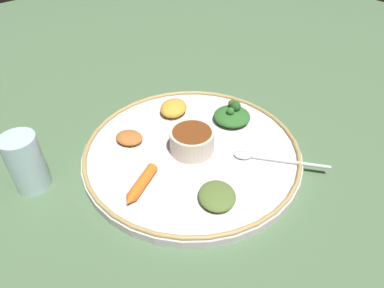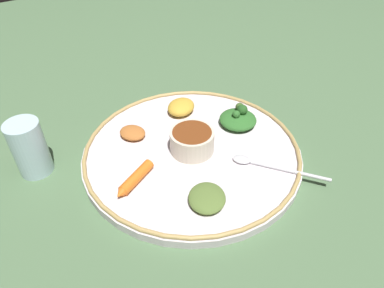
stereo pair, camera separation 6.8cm
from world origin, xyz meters
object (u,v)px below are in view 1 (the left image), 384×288
Objects in this scene: center_bowl at (192,140)px; carrot_near_spoon at (141,184)px; drinking_glass at (27,166)px; greens_pile at (232,115)px; spoon at (266,158)px.

carrot_near_spoon is (-0.13, -0.02, -0.01)m from center_bowl.
drinking_glass is at bearing 132.08° from carrot_near_spoon.
greens_pile is 1.00× the size of drinking_glass.
center_bowl is at bearing -172.34° from greens_pile.
drinking_glass is at bearing 145.56° from spoon.
drinking_glass is (-0.40, 0.11, 0.02)m from greens_pile.
spoon is 0.14m from greens_pile.
drinking_glass reaches higher than spoon.
spoon is at bearing -52.58° from center_bowl.
greens_pile reaches higher than spoon.
greens_pile reaches higher than carrot_near_spoon.
carrot_near_spoon is at bearing -171.69° from center_bowl.
center_bowl is 0.30m from drinking_glass.
greens_pile is at bearing 7.66° from center_bowl.
carrot_near_spoon is (-0.27, -0.04, -0.00)m from greens_pile.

